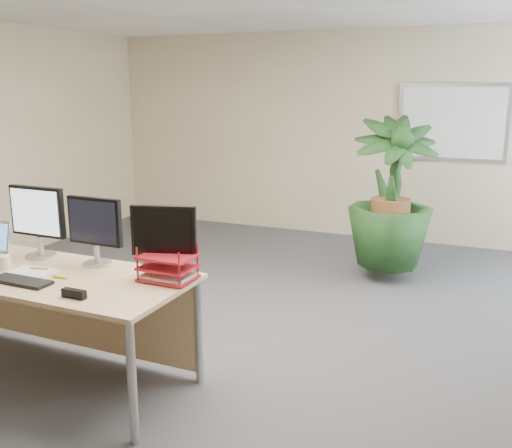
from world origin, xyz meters
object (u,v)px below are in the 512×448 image
at_px(floor_plant, 390,209).
at_px(monitor_left, 38,217).
at_px(desk, 57,291).
at_px(monitor_right, 95,227).

relative_size(floor_plant, monitor_left, 2.90).
bearing_deg(desk, monitor_left, 149.06).
xyz_separation_m(desk, monitor_left, (-0.27, 0.16, 0.46)).
bearing_deg(monitor_left, floor_plant, 53.76).
xyz_separation_m(monitor_left, monitor_right, (0.49, 0.01, -0.02)).
distance_m(monitor_left, monitor_right, 0.49).
distance_m(floor_plant, monitor_right, 3.19).
height_order(desk, floor_plant, floor_plant).
height_order(desk, monitor_right, monitor_right).
bearing_deg(floor_plant, monitor_left, -126.24).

